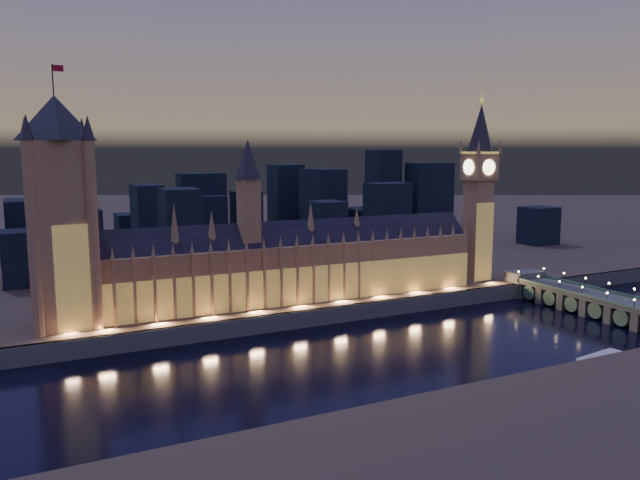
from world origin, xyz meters
name	(u,v)px	position (x,y,z in m)	size (l,w,h in m)	color
ground_plane	(368,349)	(0.00, 0.00, 0.00)	(2000.00, 2000.00, 0.00)	black
north_bank	(137,217)	(0.00, 520.00, 4.00)	(2000.00, 960.00, 8.00)	#3D3730
embankment_wall	(324,316)	(0.00, 41.00, 4.00)	(2000.00, 2.50, 8.00)	#464C56
palace_of_westminster	(287,264)	(-9.56, 61.75, 26.37)	(202.00, 23.91, 78.00)	#9E6B49
victoria_tower	(60,201)	(-110.00, 61.91, 60.79)	(31.68, 31.68, 107.02)	#9E6B49
elizabeth_tower	(479,177)	(108.00, 61.92, 66.28)	(18.00, 18.00, 104.69)	#9E6B49
westminster_bridge	(596,303)	(128.70, -3.44, 5.98)	(19.84, 113.00, 15.90)	#464C56
river_boat	(600,362)	(68.70, -56.37, 1.56)	(43.10, 15.40, 4.50)	#464C56
city_backdrop	(242,214)	(32.02, 246.92, 31.52)	(462.48, 215.63, 84.51)	black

